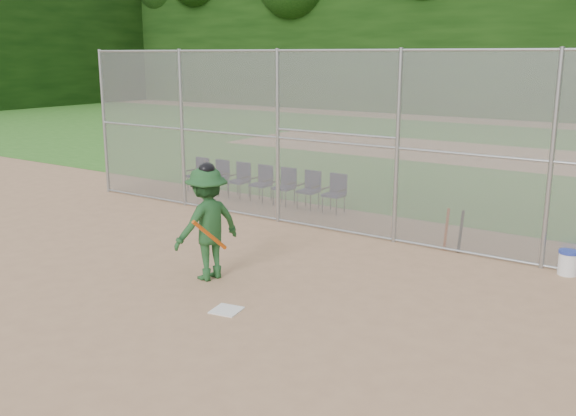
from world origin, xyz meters
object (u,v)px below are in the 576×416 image
Objects in this scene: home_plate at (227,310)px; batter_at_plate at (207,223)px; chair_0 at (198,175)px; water_cooler at (568,262)px.

batter_at_plate is at bearing 141.21° from home_plate.
chair_0 is at bearing 133.68° from batter_at_plate.
batter_at_plate is 6.49m from water_cooler.
home_plate is at bearing -38.79° from batter_at_plate.
home_plate is 9.05m from chair_0.
chair_0 is at bearing 171.10° from water_cooler.
home_plate is 1.86m from batter_at_plate.
batter_at_plate is 2.17× the size of chair_0.
water_cooler reaches higher than home_plate.
chair_0 reaches higher than water_cooler.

